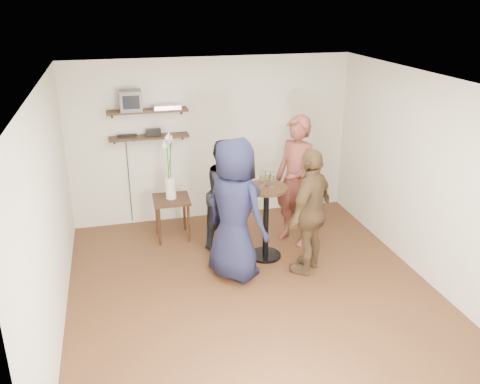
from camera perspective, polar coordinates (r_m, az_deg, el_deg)
name	(u,v)px	position (r m, az deg, el deg)	size (l,w,h in m)	color
room	(255,197)	(5.85, 1.73, -0.52)	(4.58, 5.08, 2.68)	#4E2719
shelf_upper	(147,111)	(7.77, -10.35, 8.95)	(1.20, 0.25, 0.04)	black
shelf_lower	(149,137)	(7.87, -10.16, 6.11)	(1.20, 0.25, 0.04)	black
crt_monitor	(131,100)	(7.73, -12.19, 10.02)	(0.32, 0.30, 0.30)	#59595B
dvd_deck	(167,107)	(7.79, -8.20, 9.46)	(0.40, 0.24, 0.06)	silver
radio	(153,132)	(7.86, -9.69, 6.63)	(0.22, 0.10, 0.10)	black
power_strip	(127,135)	(7.89, -12.58, 6.22)	(0.30, 0.05, 0.03)	black
side_table	(172,205)	(7.65, -7.69, -1.43)	(0.55, 0.55, 0.64)	black
vase_lilies	(170,177)	(7.49, -7.86, 1.65)	(0.20, 0.21, 1.05)	white
drinks_table	(266,212)	(6.98, 2.94, -2.29)	(0.58, 0.58, 1.06)	black
wine_glass_fl	(262,177)	(6.73, 2.52, 1.66)	(0.07, 0.07, 0.22)	silver
wine_glass_fr	(272,177)	(6.76, 3.63, 1.69)	(0.07, 0.07, 0.22)	silver
wine_glass_bl	(263,176)	(6.83, 2.61, 1.84)	(0.07, 0.07, 0.21)	silver
wine_glass_br	(267,176)	(6.81, 3.07, 1.82)	(0.07, 0.07, 0.21)	silver
person_plaid	(296,181)	(7.36, 6.33, 1.23)	(0.70, 0.46, 1.92)	red
person_dark	(227,194)	(7.28, -1.45, -0.22)	(0.78, 0.61, 1.60)	black
person_navy	(235,210)	(6.40, -0.59, -2.06)	(0.91, 0.60, 1.87)	#161832
person_brown	(311,212)	(6.63, 7.94, -2.22)	(0.99, 0.41, 1.70)	#4F3922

